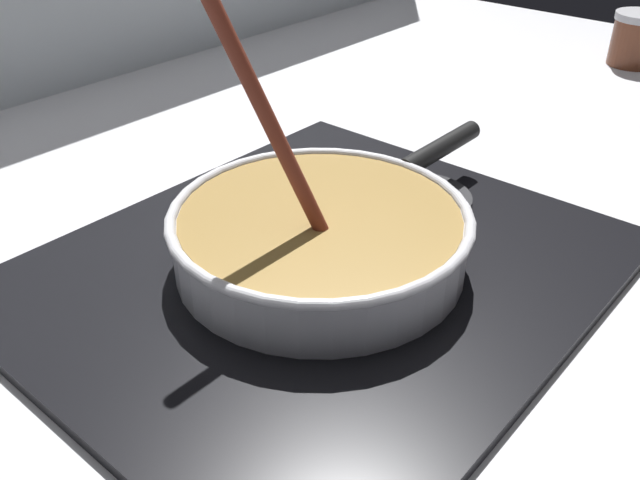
{
  "coord_description": "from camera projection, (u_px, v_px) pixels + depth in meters",
  "views": [
    {
      "loc": [
        -0.36,
        -0.25,
        0.39
      ],
      "look_at": [
        0.07,
        0.12,
        0.04
      ],
      "focal_mm": 38.82,
      "sensor_mm": 36.0,
      "label": 1
    }
  ],
  "objects": [
    {
      "name": "ground",
      "position": [
        376.0,
        380.0,
        0.59
      ],
      "size": [
        2.4,
        1.6,
        0.04
      ],
      "primitive_type": "cube",
      "color": "#B7B7BC"
    },
    {
      "name": "burner_ring",
      "position": [
        320.0,
        261.0,
        0.68
      ],
      "size": [
        0.2,
        0.2,
        0.01
      ],
      "primitive_type": "torus",
      "color": "#592D0C",
      "rests_on": "hob_plate"
    },
    {
      "name": "cooking_pan",
      "position": [
        321.0,
        235.0,
        0.67
      ],
      "size": [
        0.43,
        0.29,
        0.3
      ],
      "color": "silver",
      "rests_on": "hob_plate"
    },
    {
      "name": "spare_burner",
      "position": [
        419.0,
        197.0,
        0.79
      ],
      "size": [
        0.12,
        0.12,
        0.01
      ],
      "primitive_type": "cylinder",
      "color": "#262628",
      "rests_on": "hob_plate"
    },
    {
      "name": "hob_plate",
      "position": [
        320.0,
        269.0,
        0.69
      ],
      "size": [
        0.56,
        0.48,
        0.01
      ],
      "primitive_type": "cube",
      "color": "black",
      "rests_on": "ground"
    },
    {
      "name": "condiment_jar",
      "position": [
        637.0,
        39.0,
        1.23
      ],
      "size": [
        0.09,
        0.09,
        0.09
      ],
      "color": "brown",
      "rests_on": "ground"
    }
  ]
}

